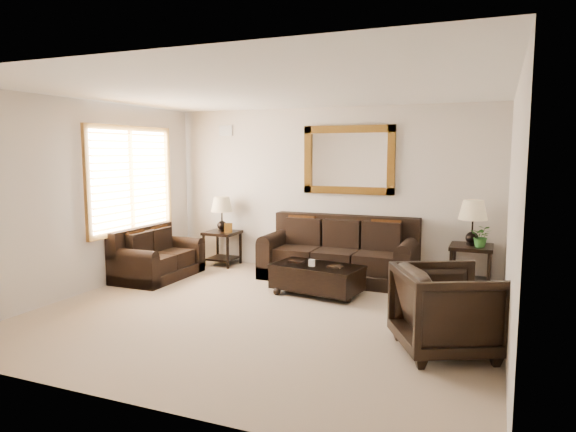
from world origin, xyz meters
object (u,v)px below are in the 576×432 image
at_px(loveseat, 155,259).
at_px(coffee_table, 317,276).
at_px(end_table_left, 222,221).
at_px(end_table_right, 472,231).
at_px(armchair, 447,306).
at_px(sofa, 339,256).

xyz_separation_m(loveseat, coffee_table, (2.69, 0.05, -0.03)).
relative_size(loveseat, end_table_left, 1.17).
xyz_separation_m(end_table_left, coffee_table, (2.16, -1.15, -0.53)).
bearing_deg(coffee_table, end_table_right, 39.56).
bearing_deg(end_table_right, armchair, -91.90).
xyz_separation_m(end_table_right, coffee_table, (-1.96, -1.13, -0.59)).
relative_size(end_table_right, coffee_table, 0.98).
distance_m(end_table_left, coffee_table, 2.50).
bearing_deg(end_table_left, loveseat, -113.80).
distance_m(end_table_right, coffee_table, 2.34).
height_order(end_table_left, end_table_right, end_table_right).
bearing_deg(end_table_left, coffee_table, -27.99).
bearing_deg(armchair, loveseat, 45.91).
bearing_deg(end_table_left, sofa, -3.96).
bearing_deg(end_table_right, sofa, -176.13).
bearing_deg(end_table_left, end_table_right, -0.28).
height_order(loveseat, end_table_right, end_table_right).
bearing_deg(loveseat, coffee_table, -88.89).
bearing_deg(armchair, end_table_left, 30.23).
bearing_deg(end_table_right, loveseat, -165.77).
relative_size(sofa, loveseat, 1.68).
bearing_deg(loveseat, armchair, -107.46).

